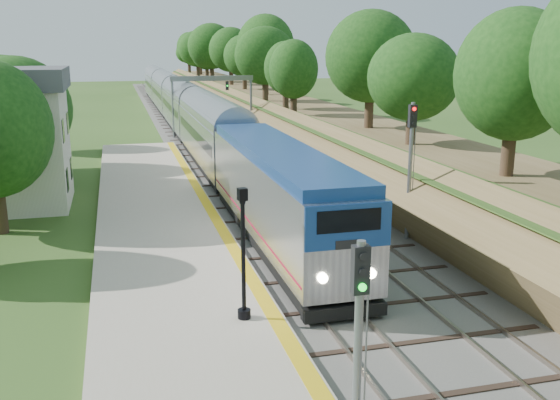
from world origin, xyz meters
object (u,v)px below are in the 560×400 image
object	(u,v)px
signal_gantry	(212,90)
lamppost_far	(243,262)
signal_farside	(410,157)
signal_platform	(358,345)
train	(184,111)

from	to	relation	value
signal_gantry	lamppost_far	bearing A→B (deg)	-97.47
signal_gantry	signal_farside	size ratio (longest dim) A/B	1.28
lamppost_far	signal_farside	distance (m)	12.22
signal_gantry	lamppost_far	size ratio (longest dim) A/B	1.88
signal_platform	signal_farside	xyz separation A→B (m)	(9.10, 16.28, 0.42)
lamppost_far	signal_farside	size ratio (longest dim) A/B	0.68
train	signal_farside	world-z (taller)	signal_farside
signal_farside	signal_platform	bearing A→B (deg)	-119.20
signal_platform	train	bearing A→B (deg)	87.12
train	lamppost_far	xyz separation A→B (m)	(-3.35, -48.72, 0.08)
lamppost_far	signal_gantry	bearing A→B (deg)	82.53
train	signal_platform	distance (m)	57.67
signal_platform	signal_gantry	bearing A→B (deg)	84.24
signal_gantry	train	world-z (taller)	signal_gantry
lamppost_far	signal_farside	xyz separation A→B (m)	(9.55, 7.42, 1.76)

